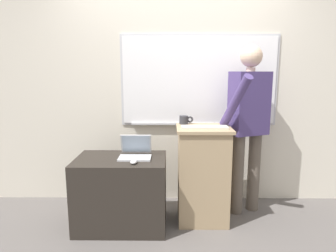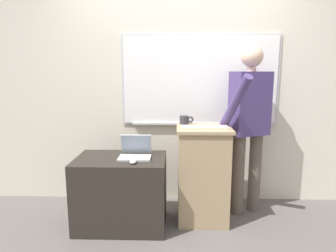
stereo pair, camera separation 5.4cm
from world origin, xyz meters
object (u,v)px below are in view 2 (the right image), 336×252
at_px(computer_mouse_by_laptop, 133,162).
at_px(coffee_mug, 185,120).
at_px(lectern_podium, 203,174).
at_px(wireless_keyboard, 205,127).
at_px(side_desk, 121,192).
at_px(person_presenter, 249,119).
at_px(laptop, 135,151).

xyz_separation_m(computer_mouse_by_laptop, coffee_mug, (0.47, 0.45, 0.31)).
bearing_deg(lectern_podium, wireless_keyboard, -88.86).
bearing_deg(side_desk, person_presenter, 13.47).
relative_size(side_desk, computer_mouse_by_laptop, 8.59).
bearing_deg(person_presenter, side_desk, 171.31).
height_order(person_presenter, laptop, person_presenter).
bearing_deg(side_desk, laptop, 18.73).
xyz_separation_m(lectern_podium, wireless_keyboard, (0.00, -0.06, 0.49)).
relative_size(lectern_podium, person_presenter, 0.55).
height_order(lectern_podium, side_desk, lectern_podium).
distance_m(lectern_podium, coffee_mug, 0.58).
xyz_separation_m(person_presenter, laptop, (-1.14, -0.26, -0.27)).
height_order(lectern_podium, wireless_keyboard, wireless_keyboard).
xyz_separation_m(person_presenter, computer_mouse_by_laptop, (-1.13, -0.48, -0.31)).
bearing_deg(person_presenter, lectern_podium, 179.04).
height_order(side_desk, laptop, laptop).
bearing_deg(lectern_podium, coffee_mug, 138.13).
bearing_deg(person_presenter, coffee_mug, 159.79).
xyz_separation_m(wireless_keyboard, coffee_mug, (-0.18, 0.22, 0.03)).
height_order(lectern_podium, person_presenter, person_presenter).
relative_size(side_desk, coffee_mug, 5.99).
height_order(person_presenter, computer_mouse_by_laptop, person_presenter).
bearing_deg(lectern_podium, laptop, -173.65).
height_order(side_desk, computer_mouse_by_laptop, computer_mouse_by_laptop).
height_order(lectern_podium, computer_mouse_by_laptop, lectern_podium).
relative_size(lectern_podium, computer_mouse_by_laptop, 9.65).
distance_m(lectern_podium, person_presenter, 0.74).
distance_m(person_presenter, coffee_mug, 0.66).
bearing_deg(lectern_podium, person_presenter, 21.20).
height_order(side_desk, wireless_keyboard, wireless_keyboard).
bearing_deg(coffee_mug, lectern_podium, -41.87).
xyz_separation_m(lectern_podium, person_presenter, (0.48, 0.19, 0.53)).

